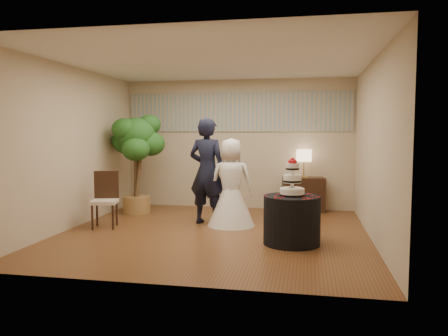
% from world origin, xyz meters
% --- Properties ---
extents(floor, '(5.00, 5.00, 0.00)m').
position_xyz_m(floor, '(0.00, 0.00, 0.00)').
color(floor, brown).
rests_on(floor, ground).
extents(ceiling, '(5.00, 5.00, 0.00)m').
position_xyz_m(ceiling, '(0.00, 0.00, 2.80)').
color(ceiling, white).
rests_on(ceiling, wall_back).
extents(wall_back, '(5.00, 0.06, 2.80)m').
position_xyz_m(wall_back, '(0.00, 2.50, 1.40)').
color(wall_back, '#C4AF91').
rests_on(wall_back, ground).
extents(wall_front, '(5.00, 0.06, 2.80)m').
position_xyz_m(wall_front, '(0.00, -2.50, 1.40)').
color(wall_front, '#C4AF91').
rests_on(wall_front, ground).
extents(wall_left, '(0.06, 5.00, 2.80)m').
position_xyz_m(wall_left, '(-2.50, 0.00, 1.40)').
color(wall_left, '#C4AF91').
rests_on(wall_left, ground).
extents(wall_right, '(0.06, 5.00, 2.80)m').
position_xyz_m(wall_right, '(2.50, 0.00, 1.40)').
color(wall_right, '#C4AF91').
rests_on(wall_right, ground).
extents(mural_border, '(4.90, 0.02, 0.85)m').
position_xyz_m(mural_border, '(0.00, 2.48, 2.10)').
color(mural_border, '#9EA196').
rests_on(mural_border, wall_back).
extents(groom, '(0.79, 0.61, 1.92)m').
position_xyz_m(groom, '(-0.27, 0.70, 0.96)').
color(groom, black).
rests_on(groom, floor).
extents(bride, '(0.95, 0.95, 1.56)m').
position_xyz_m(bride, '(0.18, 0.64, 0.78)').
color(bride, white).
rests_on(bride, floor).
extents(cake_table, '(0.89, 0.89, 0.72)m').
position_xyz_m(cake_table, '(1.29, -0.47, 0.36)').
color(cake_table, black).
rests_on(cake_table, floor).
extents(wedding_cake, '(0.37, 0.37, 0.57)m').
position_xyz_m(wedding_cake, '(1.29, -0.47, 1.01)').
color(wedding_cake, white).
rests_on(wedding_cake, cake_table).
extents(console, '(0.91, 0.51, 0.72)m').
position_xyz_m(console, '(1.44, 2.27, 0.36)').
color(console, black).
rests_on(console, floor).
extents(table_lamp, '(0.31, 0.31, 0.58)m').
position_xyz_m(table_lamp, '(1.44, 2.27, 1.01)').
color(table_lamp, beige).
rests_on(table_lamp, console).
extents(ficus_tree, '(1.03, 1.03, 2.07)m').
position_xyz_m(ficus_tree, '(-1.92, 1.43, 1.03)').
color(ficus_tree, '#235B1E').
rests_on(ficus_tree, floor).
extents(side_chair, '(0.55, 0.56, 0.98)m').
position_xyz_m(side_chair, '(-1.95, 0.05, 0.49)').
color(side_chair, black).
rests_on(side_chair, floor).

